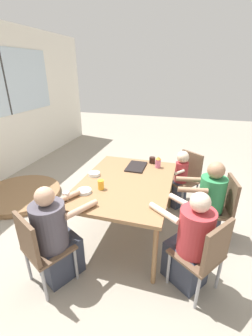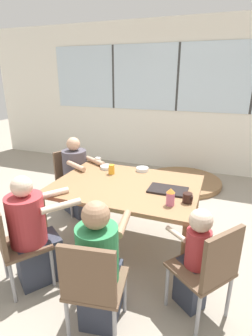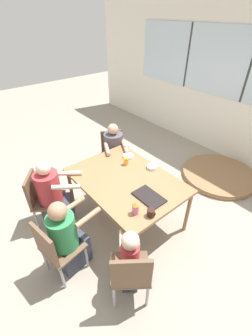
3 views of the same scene
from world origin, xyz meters
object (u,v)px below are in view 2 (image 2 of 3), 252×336
Objects in this scene: sippy_cup at (170,197)px; chair_for_man_blue_shirt at (13,239)px; person_man_blue_shirt at (33,236)px; person_man_teal_shirt at (77,180)px; chair_for_woman_green_shirt at (92,283)px; chair_for_man_teal_shirt at (71,175)px; person_woman_green_shirt at (100,270)px; bowl_cereal at (142,169)px; milk_carton_small at (98,161)px; folded_table_stack at (183,181)px; chair_for_toddler at (210,267)px; person_toddler at (194,261)px; bowl_white_shallow at (107,167)px; coffee_mug at (188,198)px; juice_glass at (111,169)px.

chair_for_man_blue_shirt is at bearing -152.27° from sippy_cup.
person_man_teal_shirt reaches higher than person_man_blue_shirt.
chair_for_man_teal_shirt is (-1.23, 1.70, 0.00)m from chair_for_woman_green_shirt.
chair_for_man_blue_shirt is 1.00× the size of chair_for_man_teal_shirt.
bowl_cereal is (-0.12, 1.43, 0.29)m from person_woman_green_shirt.
person_man_teal_shirt is 0.44m from milk_carton_small.
chair_for_toddler is at bearing -77.45° from folded_table_stack.
person_toddler is (1.49, 0.33, -0.06)m from chair_for_man_blue_shirt.
person_man_blue_shirt is at bearing 146.83° from chair_for_woman_green_shirt.
bowl_cereal reaches higher than bowl_white_shallow.
coffee_mug is 0.81× the size of juice_glass.
chair_for_man_blue_shirt is 0.17m from person_man_blue_shirt.
person_toddler is at bearing 85.48° from chair_for_man_teal_shirt.
juice_glass is at bearing -49.35° from bowl_white_shallow.
juice_glass is (0.62, -0.24, 0.32)m from person_man_teal_shirt.
chair_for_man_blue_shirt is 1.59m from bowl_cereal.
person_toddler is at bearing 20.71° from person_woman_green_shirt.
chair_for_toddler is at bearing -52.39° from bowl_cereal.
person_man_teal_shirt is at bearing 178.54° from bowl_cereal.
bowl_cereal is (1.08, -0.10, 0.26)m from chair_for_man_teal_shirt.
chair_for_man_teal_shirt is 0.81× the size of person_woman_green_shirt.
person_woman_green_shirt is (-0.77, -0.28, -0.03)m from chair_for_toddler.
person_man_teal_shirt reaches higher than bowl_cereal.
chair_for_woman_green_shirt and chair_for_toddler have the same top height.
person_man_teal_shirt is at bearing 139.10° from person_man_blue_shirt.
chair_for_man_teal_shirt is at bearing 116.52° from chair_for_woman_green_shirt.
bowl_cereal is at bearing 116.17° from person_man_teal_shirt.
sippy_cup is at bearing -84.92° from folded_table_stack.
milk_carton_small is (0.11, 1.44, 0.28)m from chair_for_man_blue_shirt.
bowl_cereal is at bearing 74.96° from chair_for_toddler.
person_woman_green_shirt is 1.50m from bowl_white_shallow.
person_man_teal_shirt reaches higher than coffee_mug.
person_man_teal_shirt reaches higher than chair_for_woman_green_shirt.
coffee_mug is (-0.14, 0.41, 0.34)m from person_toddler.
chair_for_man_blue_shirt is 0.63× the size of folded_table_stack.
sippy_cup is 1.15m from bowl_white_shallow.
person_man_blue_shirt is at bearing -99.33° from bowl_white_shallow.
sippy_cup is at bearing -35.72° from milk_carton_small.
person_man_teal_shirt is (0.15, -0.08, -0.03)m from chair_for_man_teal_shirt.
chair_for_man_teal_shirt reaches higher than coffee_mug.
juice_glass is at bearing 108.51° from person_man_blue_shirt.
juice_glass is 0.38m from bowl_cereal.
person_man_blue_shirt is 1.31m from person_man_teal_shirt.
person_woman_green_shirt is 0.75m from person_toddler.
bowl_white_shallow is (-0.55, 1.36, 0.29)m from person_woman_green_shirt.
chair_for_man_teal_shirt is 1.12m from bowl_cereal.
person_woman_green_shirt is 0.85m from sippy_cup.
bowl_white_shallow is at bearing 143.78° from sippy_cup.
chair_for_toddler is 5.32× the size of bowl_white_shallow.
person_toddler reaches higher than chair_for_man_blue_shirt.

